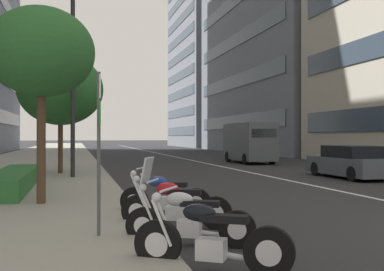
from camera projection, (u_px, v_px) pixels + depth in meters
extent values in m
cube|color=gray|center=(39.00, 160.00, 34.44)|extent=(160.00, 8.13, 0.15)
cube|color=silver|center=(172.00, 156.00, 42.01)|extent=(110.00, 0.16, 0.01)
cylinder|color=black|center=(158.00, 244.00, 6.36)|extent=(0.45, 0.63, 0.67)
cylinder|color=silver|center=(158.00, 244.00, 6.36)|extent=(0.29, 0.35, 0.33)
cylinder|color=black|center=(269.00, 252.00, 5.90)|extent=(0.45, 0.63, 0.67)
cylinder|color=silver|center=(269.00, 252.00, 5.90)|extent=(0.29, 0.35, 0.33)
cube|color=silver|center=(211.00, 249.00, 6.13)|extent=(0.42, 0.46, 0.28)
cube|color=black|center=(225.00, 218.00, 6.08)|extent=(0.52, 0.66, 0.10)
ellipsoid|color=black|center=(199.00, 213.00, 6.18)|extent=(0.45, 0.52, 0.24)
cylinder|color=silver|center=(161.00, 223.00, 6.27)|extent=(0.20, 0.29, 0.64)
cylinder|color=silver|center=(165.00, 221.00, 6.41)|extent=(0.20, 0.29, 0.64)
cylinder|color=silver|center=(169.00, 189.00, 6.31)|extent=(0.53, 0.35, 0.04)
sphere|color=silver|center=(157.00, 197.00, 6.37)|extent=(0.14, 0.14, 0.14)
cylinder|color=silver|center=(234.00, 257.00, 6.18)|extent=(0.44, 0.63, 0.16)
cylinder|color=black|center=(144.00, 225.00, 7.81)|extent=(0.38, 0.60, 0.61)
cylinder|color=silver|center=(144.00, 225.00, 7.81)|extent=(0.25, 0.33, 0.31)
cylinder|color=black|center=(237.00, 229.00, 7.48)|extent=(0.38, 0.60, 0.61)
cylinder|color=silver|center=(237.00, 229.00, 7.48)|extent=(0.25, 0.33, 0.31)
cube|color=silver|center=(190.00, 228.00, 7.65)|extent=(0.40, 0.46, 0.28)
cube|color=black|center=(200.00, 204.00, 7.61)|extent=(0.48, 0.67, 0.10)
ellipsoid|color=#B2B2B7|center=(180.00, 199.00, 7.68)|extent=(0.42, 0.52, 0.24)
cylinder|color=silver|center=(147.00, 208.00, 7.72)|extent=(0.18, 0.30, 0.64)
cylinder|color=silver|center=(149.00, 207.00, 7.86)|extent=(0.18, 0.30, 0.64)
cylinder|color=silver|center=(153.00, 181.00, 7.78)|extent=(0.56, 0.29, 0.04)
sphere|color=silver|center=(143.00, 188.00, 7.81)|extent=(0.14, 0.14, 0.14)
cube|color=#B2BCC6|center=(147.00, 170.00, 7.80)|extent=(0.45, 0.30, 0.44)
cylinder|color=silver|center=(208.00, 234.00, 7.73)|extent=(0.38, 0.66, 0.16)
cylinder|color=black|center=(137.00, 211.00, 9.24)|extent=(0.37, 0.64, 0.64)
cylinder|color=silver|center=(137.00, 211.00, 9.24)|extent=(0.25, 0.35, 0.32)
cylinder|color=black|center=(216.00, 213.00, 8.98)|extent=(0.37, 0.64, 0.64)
cylinder|color=silver|center=(216.00, 213.00, 8.98)|extent=(0.25, 0.35, 0.32)
cube|color=silver|center=(176.00, 213.00, 9.11)|extent=(0.39, 0.45, 0.28)
cube|color=black|center=(185.00, 192.00, 9.08)|extent=(0.46, 0.67, 0.10)
ellipsoid|color=#AD1116|center=(168.00, 188.00, 9.14)|extent=(0.40, 0.52, 0.24)
cylinder|color=silver|center=(140.00, 196.00, 9.16)|extent=(0.17, 0.31, 0.64)
cylinder|color=silver|center=(142.00, 195.00, 9.30)|extent=(0.17, 0.31, 0.64)
cylinder|color=silver|center=(145.00, 173.00, 9.21)|extent=(0.56, 0.27, 0.04)
sphere|color=silver|center=(136.00, 179.00, 9.24)|extent=(0.14, 0.14, 0.14)
cylinder|color=silver|center=(191.00, 218.00, 9.20)|extent=(0.36, 0.66, 0.16)
cylinder|color=black|center=(134.00, 201.00, 10.57)|extent=(0.39, 0.64, 0.66)
cylinder|color=silver|center=(134.00, 201.00, 10.57)|extent=(0.26, 0.35, 0.33)
cylinder|color=black|center=(197.00, 203.00, 10.29)|extent=(0.39, 0.64, 0.66)
cylinder|color=silver|center=(197.00, 203.00, 10.29)|extent=(0.26, 0.35, 0.33)
cube|color=silver|center=(165.00, 203.00, 10.43)|extent=(0.40, 0.45, 0.28)
cube|color=black|center=(173.00, 185.00, 10.39)|extent=(0.47, 0.67, 0.10)
ellipsoid|color=navy|center=(158.00, 182.00, 10.46)|extent=(0.41, 0.52, 0.24)
cylinder|color=silver|center=(137.00, 188.00, 10.49)|extent=(0.18, 0.30, 0.64)
cylinder|color=silver|center=(139.00, 188.00, 10.63)|extent=(0.18, 0.30, 0.64)
cylinder|color=silver|center=(141.00, 168.00, 10.54)|extent=(0.56, 0.29, 0.04)
sphere|color=silver|center=(134.00, 173.00, 10.58)|extent=(0.14, 0.14, 0.14)
cylinder|color=silver|center=(179.00, 207.00, 10.51)|extent=(0.38, 0.66, 0.16)
cube|color=#4C515B|center=(351.00, 166.00, 20.11)|extent=(4.57, 1.93, 0.75)
cube|color=black|center=(353.00, 152.00, 19.94)|extent=(2.51, 1.75, 0.51)
cylinder|color=black|center=(316.00, 169.00, 21.37)|extent=(0.62, 0.23, 0.62)
cylinder|color=black|center=(349.00, 168.00, 21.77)|extent=(0.62, 0.23, 0.62)
cylinder|color=black|center=(353.00, 174.00, 18.45)|extent=(0.62, 0.23, 0.62)
cube|color=#4C5156|center=(249.00, 141.00, 31.38)|extent=(5.38, 2.05, 2.48)
cube|color=black|center=(264.00, 133.00, 28.79)|extent=(0.06, 1.67, 0.56)
cylinder|color=black|center=(228.00, 157.00, 32.94)|extent=(0.72, 0.27, 0.72)
cylinder|color=black|center=(252.00, 156.00, 33.36)|extent=(0.72, 0.27, 0.72)
cylinder|color=black|center=(246.00, 159.00, 29.39)|extent=(0.72, 0.27, 0.72)
cylinder|color=black|center=(272.00, 159.00, 29.81)|extent=(0.72, 0.27, 0.72)
cylinder|color=#47494C|center=(99.00, 154.00, 7.74)|extent=(0.06, 0.06, 2.76)
cube|color=silver|center=(100.00, 87.00, 7.75)|extent=(0.32, 0.02, 0.40)
cube|color=#1E8C33|center=(100.00, 113.00, 7.74)|extent=(0.32, 0.02, 0.40)
cylinder|color=#232326|center=(73.00, 64.00, 18.88)|extent=(0.18, 0.18, 9.28)
cube|color=#194C99|center=(73.00, 58.00, 18.54)|extent=(0.56, 0.03, 1.10)
cube|color=#194C99|center=(73.00, 60.00, 19.22)|extent=(0.56, 0.03, 1.10)
cube|color=#28602D|center=(14.00, 180.00, 14.58)|extent=(6.89, 1.10, 0.58)
cylinder|color=#473323|center=(41.00, 147.00, 11.46)|extent=(0.22, 0.22, 2.78)
ellipsoid|color=#265B28|center=(41.00, 52.00, 11.46)|extent=(2.64, 2.64, 2.24)
cylinder|color=#473323|center=(60.00, 147.00, 20.79)|extent=(0.22, 0.22, 2.36)
ellipsoid|color=#265B28|center=(60.00, 89.00, 20.79)|extent=(3.82, 3.82, 3.25)
cube|color=#384756|center=(235.00, 122.00, 52.23)|extent=(26.07, 0.08, 1.50)
cube|color=#384756|center=(235.00, 81.00, 52.24)|extent=(26.07, 0.08, 1.50)
cube|color=#384756|center=(235.00, 41.00, 52.25)|extent=(26.07, 0.08, 1.50)
cube|color=#384756|center=(235.00, 0.00, 52.25)|extent=(26.07, 0.08, 1.50)
cube|color=slate|center=(237.00, 53.00, 82.69)|extent=(22.39, 21.10, 33.69)
cube|color=#384756|center=(180.00, 131.00, 80.08)|extent=(20.15, 0.08, 1.50)
cube|color=#384756|center=(180.00, 113.00, 80.08)|extent=(20.15, 0.08, 1.50)
cube|color=#384756|center=(180.00, 94.00, 80.09)|extent=(20.15, 0.08, 1.50)
cube|color=#384756|center=(180.00, 76.00, 80.09)|extent=(20.15, 0.08, 1.50)
cube|color=#384756|center=(180.00, 57.00, 80.10)|extent=(20.15, 0.08, 1.50)
cube|color=#384756|center=(180.00, 39.00, 80.10)|extent=(20.15, 0.08, 1.50)
cube|color=#384756|center=(180.00, 20.00, 80.11)|extent=(20.15, 0.08, 1.50)
cube|color=#384756|center=(180.00, 2.00, 80.11)|extent=(20.15, 0.08, 1.50)
cube|color=#384756|center=(5.00, 117.00, 51.25)|extent=(26.47, 0.08, 1.50)
cube|color=#384756|center=(5.00, 79.00, 51.25)|extent=(26.47, 0.08, 1.50)
cube|color=#384756|center=(5.00, 41.00, 51.26)|extent=(26.47, 0.08, 1.50)
cube|color=#384756|center=(5.00, 2.00, 51.27)|extent=(26.47, 0.08, 1.50)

